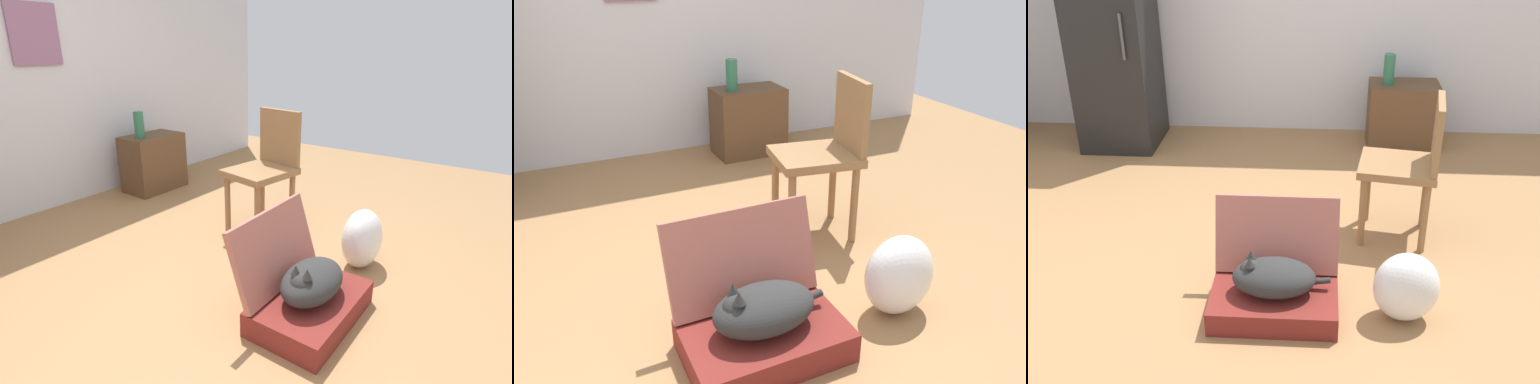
% 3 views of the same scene
% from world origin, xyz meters
% --- Properties ---
extents(ground_plane, '(7.68, 7.68, 0.00)m').
position_xyz_m(ground_plane, '(0.00, 0.00, 0.00)').
color(ground_plane, '#9E7247').
rests_on(ground_plane, ground).
extents(suitcase_base, '(0.68, 0.43, 0.14)m').
position_xyz_m(suitcase_base, '(0.22, -0.47, 0.07)').
color(suitcase_base, maroon).
rests_on(suitcase_base, ground).
extents(suitcase_lid, '(0.68, 0.17, 0.42)m').
position_xyz_m(suitcase_lid, '(0.22, -0.24, 0.35)').
color(suitcase_lid, '#B26356').
rests_on(suitcase_lid, suitcase_base).
extents(cat, '(0.52, 0.28, 0.23)m').
position_xyz_m(cat, '(0.21, -0.47, 0.24)').
color(cat, '#2D2D2D').
rests_on(cat, suitcase_base).
extents(plastic_bag_white, '(0.34, 0.25, 0.40)m').
position_xyz_m(plastic_bag_white, '(0.91, -0.47, 0.20)').
color(plastic_bag_white, white).
rests_on(plastic_bag_white, ground).
extents(refrigerator, '(0.61, 0.67, 1.83)m').
position_xyz_m(refrigerator, '(-1.27, 1.80, 0.92)').
color(refrigerator, black).
rests_on(refrigerator, ground).
extents(side_table, '(0.58, 0.37, 0.56)m').
position_xyz_m(side_table, '(1.14, 1.85, 0.28)').
color(side_table, brown).
rests_on(side_table, ground).
extents(vase_tall, '(0.09, 0.09, 0.25)m').
position_xyz_m(vase_tall, '(1.00, 1.84, 0.69)').
color(vase_tall, '#2D7051').
rests_on(vase_tall, side_table).
extents(chair, '(0.53, 0.47, 0.94)m').
position_xyz_m(chair, '(1.00, 0.36, 0.53)').
color(chair, olive).
rests_on(chair, ground).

